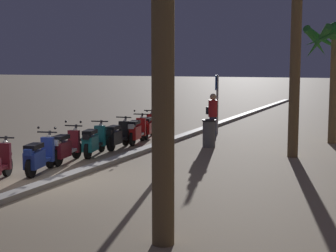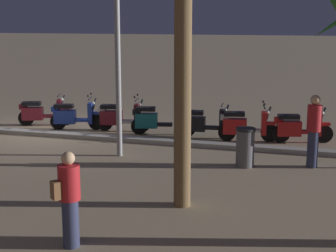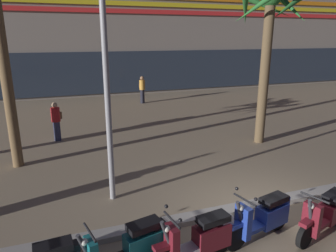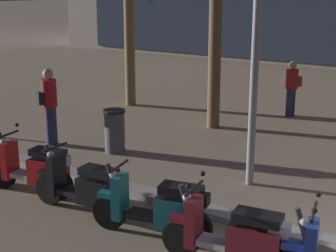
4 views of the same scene
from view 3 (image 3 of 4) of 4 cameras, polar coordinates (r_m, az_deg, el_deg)
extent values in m
plane|color=#9E896B|center=(7.73, 17.84, -15.57)|extent=(200.00, 200.00, 0.00)
cube|color=#ADA89E|center=(8.00, 15.94, -13.75)|extent=(60.00, 0.36, 0.12)
cube|color=gray|center=(27.40, -7.03, 21.25)|extent=(47.31, 10.33, 12.95)
cube|color=red|center=(22.28, -3.83, 20.21)|extent=(40.22, 0.10, 0.28)
cube|color=yellow|center=(22.32, -3.85, 21.43)|extent=(40.22, 0.10, 0.28)
cube|color=#283342|center=(22.36, -3.64, 10.01)|extent=(42.58, 0.12, 2.80)
cube|color=black|center=(5.57, -20.35, -20.11)|extent=(0.62, 0.35, 0.12)
cube|color=black|center=(5.64, -17.23, -20.55)|extent=(0.26, 0.22, 0.16)
cylinder|color=black|center=(6.07, -2.48, -21.45)|extent=(0.53, 0.21, 0.52)
cube|color=#197075|center=(5.88, -4.49, -20.72)|extent=(0.73, 0.46, 0.45)
cube|color=black|center=(5.68, -4.39, -17.75)|extent=(0.65, 0.42, 0.12)
cylinder|color=#333338|center=(5.43, -14.79, -21.36)|extent=(0.29, 0.13, 0.69)
cylinder|color=black|center=(5.26, -14.18, -18.38)|extent=(0.16, 0.56, 0.04)
sphere|color=white|center=(5.32, -15.15, -19.87)|extent=(0.12, 0.12, 0.12)
cube|color=black|center=(5.84, -1.82, -17.79)|extent=(0.28, 0.25, 0.16)
cylinder|color=black|center=(6.32, 9.66, -19.98)|extent=(0.53, 0.17, 0.52)
cube|color=silver|center=(5.97, 4.20, -21.49)|extent=(0.63, 0.36, 0.08)
cube|color=maroon|center=(6.11, 7.99, -19.34)|extent=(0.72, 0.42, 0.44)
cube|color=black|center=(5.92, 8.30, -16.51)|extent=(0.64, 0.38, 0.12)
cube|color=maroon|center=(5.67, 0.70, -20.81)|extent=(0.19, 0.36, 0.66)
cube|color=maroon|center=(5.61, -1.04, -21.32)|extent=(0.34, 0.20, 0.08)
cylinder|color=#333338|center=(5.55, -0.07, -19.80)|extent=(0.29, 0.11, 0.69)
cylinder|color=black|center=(5.40, 0.71, -16.82)|extent=(0.12, 0.56, 0.04)
sphere|color=white|center=(5.44, -0.27, -18.33)|extent=(0.12, 0.12, 0.12)
cube|color=silver|center=(6.12, 10.48, -16.54)|extent=(0.27, 0.23, 0.16)
sphere|color=black|center=(5.17, 2.25, -16.92)|extent=(0.07, 0.07, 0.07)
sphere|color=black|center=(5.53, -0.31, -14.53)|extent=(0.07, 0.07, 0.07)
cylinder|color=black|center=(6.43, 12.25, -19.44)|extent=(0.53, 0.22, 0.52)
cylinder|color=black|center=(7.24, 19.54, -15.66)|extent=(0.53, 0.22, 0.52)
cube|color=#233D9E|center=(6.75, 15.90, -17.20)|extent=(0.65, 0.41, 0.08)
cube|color=#233D9E|center=(7.00, 18.51, -15.16)|extent=(0.74, 0.47, 0.43)
cube|color=black|center=(6.85, 18.88, -12.62)|extent=(0.65, 0.43, 0.12)
cube|color=#233D9E|center=(6.38, 13.62, -16.71)|extent=(0.21, 0.36, 0.66)
cube|color=#233D9E|center=(6.26, 12.42, -17.27)|extent=(0.35, 0.23, 0.08)
cylinder|color=#333338|center=(6.25, 13.18, -15.80)|extent=(0.29, 0.13, 0.69)
cylinder|color=black|center=(6.14, 13.91, -13.01)|extent=(0.17, 0.55, 0.04)
sphere|color=white|center=(6.14, 13.15, -14.44)|extent=(0.12, 0.12, 0.12)
cube|color=#233D9E|center=(7.09, 20.27, -12.62)|extent=(0.28, 0.25, 0.16)
sphere|color=black|center=(5.96, 15.83, -12.80)|extent=(0.07, 0.07, 0.07)
sphere|color=black|center=(6.24, 12.50, -11.16)|extent=(0.07, 0.07, 0.07)
cylinder|color=black|center=(6.88, 23.84, -17.95)|extent=(0.52, 0.27, 0.52)
cylinder|color=black|center=(7.92, 28.41, -13.85)|extent=(0.52, 0.27, 0.52)
cube|color=maroon|center=(7.32, 26.19, -15.52)|extent=(0.66, 0.46, 0.08)
cube|color=maroon|center=(7.67, 27.88, -13.50)|extent=(0.75, 0.53, 0.42)
cube|color=black|center=(7.54, 28.28, -11.20)|extent=(0.67, 0.48, 0.12)
cube|color=maroon|center=(6.87, 24.85, -15.28)|extent=(0.24, 0.37, 0.66)
cube|color=maroon|center=(6.73, 24.12, -15.89)|extent=(0.35, 0.26, 0.08)
cylinder|color=#333338|center=(6.73, 24.68, -14.45)|extent=(0.29, 0.16, 0.69)
cylinder|color=black|center=(6.65, 25.33, -11.79)|extent=(0.22, 0.54, 0.04)
sphere|color=white|center=(6.63, 24.79, -13.17)|extent=(0.12, 0.12, 0.12)
cylinder|color=brown|center=(12.11, 17.30, 9.27)|extent=(0.36, 0.36, 5.34)
cone|color=#286B2D|center=(12.55, 21.65, 19.50)|extent=(0.41, 1.84, 1.24)
cone|color=#286B2D|center=(12.97, 17.46, 20.28)|extent=(1.85, 1.08, 1.01)
cone|color=#286B2D|center=(12.08, 14.01, 20.29)|extent=(1.26, 1.66, 1.24)
cone|color=#286B2D|center=(11.32, 16.32, 20.49)|extent=(1.11, 1.75, 1.23)
cone|color=#286B2D|center=(11.55, 21.78, 20.05)|extent=(1.87, 0.72, 1.18)
cylinder|color=brown|center=(10.36, -27.82, 9.71)|extent=(0.32, 0.32, 6.27)
cylinder|color=#2D3351|center=(12.96, -19.68, -0.85)|extent=(0.26, 0.26, 0.78)
cylinder|color=#B21E23|center=(12.80, -19.95, 1.99)|extent=(0.34, 0.34, 0.55)
sphere|color=tan|center=(12.71, -20.12, 3.65)|extent=(0.21, 0.21, 0.21)
cube|color=brown|center=(12.98, -19.32, 1.87)|extent=(0.20, 0.19, 0.28)
cylinder|color=black|center=(19.25, -4.72, 5.44)|extent=(0.26, 0.26, 0.84)
cylinder|color=gold|center=(19.13, -4.77, 7.54)|extent=(0.34, 0.34, 0.59)
sphere|color=#9E704C|center=(19.08, -4.80, 8.76)|extent=(0.23, 0.23, 0.23)
cube|color=brown|center=(19.34, -5.04, 7.36)|extent=(0.18, 0.15, 0.28)
cylinder|color=#939399|center=(7.31, -11.14, 6.75)|extent=(0.14, 0.14, 5.62)
camera|label=1|loc=(19.32, 29.29, 10.81)|focal=54.72mm
camera|label=2|loc=(19.62, -31.32, 12.52)|focal=54.85mm
camera|label=4|loc=(4.85, 81.75, -2.78)|focal=54.77mm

